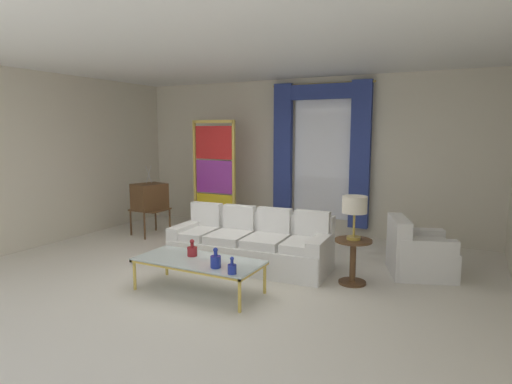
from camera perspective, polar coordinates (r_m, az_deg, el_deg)
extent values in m
plane|color=silver|center=(6.20, -4.34, -10.68)|extent=(16.00, 16.00, 0.00)
cube|color=beige|center=(8.64, 6.22, 4.78)|extent=(8.00, 0.12, 3.00)
cube|color=beige|center=(8.77, -23.20, 4.23)|extent=(0.12, 7.00, 3.00)
cube|color=white|center=(6.64, -0.87, 16.99)|extent=(8.00, 7.60, 0.04)
cube|color=white|center=(8.42, 8.68, 4.99)|extent=(1.10, 0.02, 2.50)
cylinder|color=gold|center=(8.38, 8.70, 13.95)|extent=(2.00, 0.04, 0.04)
cube|color=navy|center=(8.61, 3.58, 5.13)|extent=(0.36, 0.12, 2.70)
cube|color=navy|center=(8.12, 13.64, 4.74)|extent=(0.36, 0.12, 2.70)
cube|color=navy|center=(8.35, 8.64, 13.01)|extent=(1.80, 0.10, 0.28)
cube|color=white|center=(6.41, -0.87, -8.25)|extent=(2.37, 1.04, 0.38)
cube|color=white|center=(6.68, 0.44, -5.78)|extent=(2.33, 0.34, 0.78)
cube|color=white|center=(6.04, 8.53, -8.48)|extent=(0.25, 0.87, 0.56)
cube|color=white|center=(6.88, -9.07, -6.43)|extent=(0.25, 0.87, 0.56)
cube|color=white|center=(6.00, 6.58, -6.96)|extent=(0.58, 0.77, 0.12)
cube|color=white|center=(6.25, 7.47, -4.30)|extent=(0.52, 0.17, 0.40)
cube|color=white|center=(6.19, 1.40, -6.44)|extent=(0.58, 0.77, 0.12)
cube|color=white|center=(6.43, 2.48, -3.88)|extent=(0.52, 0.17, 0.40)
cube|color=white|center=(6.42, -3.43, -5.92)|extent=(0.58, 0.77, 0.12)
cube|color=white|center=(6.65, -2.19, -3.47)|extent=(0.52, 0.17, 0.40)
cube|color=white|center=(6.70, -7.88, -5.39)|extent=(0.58, 0.77, 0.12)
cube|color=white|center=(6.92, -6.53, -3.07)|extent=(0.52, 0.17, 0.40)
cube|color=silver|center=(5.45, -7.62, -8.97)|extent=(1.60, 0.71, 0.02)
cube|color=gold|center=(5.72, -5.68, -8.31)|extent=(1.60, 0.04, 0.03)
cube|color=gold|center=(5.20, -9.75, -10.11)|extent=(1.60, 0.04, 0.03)
cube|color=gold|center=(5.92, -13.89, -7.96)|extent=(0.04, 0.71, 0.03)
cube|color=gold|center=(5.07, -0.22, -10.45)|extent=(0.04, 0.71, 0.03)
cylinder|color=gold|center=(6.19, -11.75, -9.01)|extent=(0.04, 0.04, 0.38)
cylinder|color=gold|center=(5.41, 1.15, -11.38)|extent=(0.04, 0.04, 0.38)
cylinder|color=gold|center=(5.74, -15.77, -10.53)|extent=(0.04, 0.04, 0.38)
cylinder|color=gold|center=(4.88, -2.19, -13.57)|extent=(0.04, 0.04, 0.38)
cylinder|color=navy|center=(5.10, -5.36, -9.19)|extent=(0.12, 0.12, 0.14)
cylinder|color=navy|center=(5.08, -5.38, -8.17)|extent=(0.04, 0.04, 0.05)
sphere|color=navy|center=(5.06, -5.38, -7.64)|extent=(0.06, 0.06, 0.06)
cylinder|color=navy|center=(4.89, -3.19, -10.17)|extent=(0.10, 0.10, 0.11)
cylinder|color=navy|center=(4.86, -3.20, -9.30)|extent=(0.04, 0.04, 0.05)
sphere|color=navy|center=(4.85, -3.20, -8.80)|extent=(0.05, 0.05, 0.05)
cylinder|color=maroon|center=(5.60, -8.44, -7.79)|extent=(0.13, 0.13, 0.11)
cylinder|color=maroon|center=(5.58, -8.46, -6.99)|extent=(0.04, 0.04, 0.05)
sphere|color=maroon|center=(5.57, -8.47, -6.49)|extent=(0.06, 0.06, 0.06)
cube|color=brown|center=(8.51, -13.86, -2.24)|extent=(0.62, 0.54, 0.03)
cylinder|color=brown|center=(8.62, -16.24, -3.90)|extent=(0.04, 0.04, 0.50)
cylinder|color=brown|center=(8.91, -13.14, -3.40)|extent=(0.04, 0.04, 0.50)
cylinder|color=brown|center=(8.21, -14.53, -4.41)|extent=(0.04, 0.04, 0.50)
cylinder|color=brown|center=(8.52, -11.34, -3.87)|extent=(0.04, 0.04, 0.50)
cube|color=brown|center=(8.47, -13.92, -0.54)|extent=(0.62, 0.67, 0.48)
cube|color=black|center=(8.67, -14.77, -0.25)|extent=(0.12, 0.38, 0.30)
cylinder|color=gold|center=(8.65, -15.18, -1.54)|extent=(0.02, 0.04, 0.04)
cylinder|color=gold|center=(8.74, -14.29, -1.41)|extent=(0.02, 0.04, 0.04)
cylinder|color=silver|center=(8.42, -14.02, 2.28)|extent=(0.04, 0.13, 0.34)
cylinder|color=silver|center=(8.42, -14.02, 2.28)|extent=(0.04, 0.13, 0.34)
cube|color=white|center=(6.50, 21.06, -8.47)|extent=(1.02, 1.02, 0.40)
cube|color=white|center=(6.44, 21.18, -6.33)|extent=(0.88, 0.88, 0.10)
cube|color=white|center=(6.38, 18.34, -6.78)|extent=(0.45, 0.82, 0.80)
cube|color=white|center=(6.78, 20.49, -6.98)|extent=(0.75, 0.41, 0.58)
cube|color=white|center=(6.18, 21.78, -8.50)|extent=(0.75, 0.41, 0.58)
cube|color=gold|center=(8.74, -8.06, 2.16)|extent=(0.05, 0.05, 2.20)
cube|color=gold|center=(8.26, -2.94, 1.88)|extent=(0.05, 0.05, 2.20)
cube|color=gold|center=(8.45, -5.68, 9.26)|extent=(0.90, 0.05, 0.06)
cube|color=gold|center=(8.67, -5.48, -4.89)|extent=(0.90, 0.05, 0.10)
cube|color=yellow|center=(8.59, -5.51, -2.40)|extent=(0.82, 0.02, 0.64)
cube|color=purple|center=(8.49, -5.58, 2.03)|extent=(0.82, 0.02, 0.64)
cube|color=red|center=(8.45, -5.64, 6.53)|extent=(0.82, 0.02, 0.64)
cylinder|color=beige|center=(8.22, -3.06, -5.72)|extent=(0.16, 0.16, 0.06)
ellipsoid|color=#143FA3|center=(8.20, -3.07, -4.98)|extent=(0.18, 0.32, 0.20)
sphere|color=#143FA3|center=(8.29, -2.58, -4.04)|extent=(0.09, 0.09, 0.09)
cone|color=gold|center=(8.34, -2.38, -3.97)|extent=(0.02, 0.04, 0.02)
cone|color=#1A9450|center=(8.02, -3.72, -4.54)|extent=(0.44, 0.40, 0.50)
cylinder|color=brown|center=(5.77, 12.78, -6.29)|extent=(0.48, 0.48, 0.03)
cylinder|color=brown|center=(5.85, 12.69, -9.04)|extent=(0.08, 0.08, 0.55)
cylinder|color=brown|center=(5.93, 12.60, -11.58)|extent=(0.36, 0.36, 0.03)
cylinder|color=#B29338|center=(5.76, 12.79, -5.95)|extent=(0.18, 0.18, 0.04)
cylinder|color=#B29338|center=(5.71, 12.85, -4.01)|extent=(0.03, 0.03, 0.36)
cylinder|color=beige|center=(5.67, 12.93, -1.63)|extent=(0.32, 0.32, 0.22)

